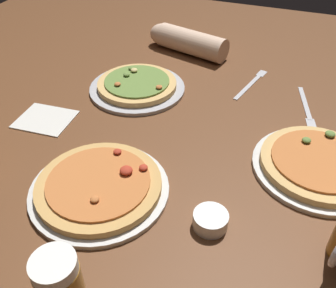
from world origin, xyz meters
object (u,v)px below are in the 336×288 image
pizza_plate_far (318,164)px  diner_arm (185,41)px  fork_spare (251,83)px  ramekin_sauce (210,220)px  fork_left (306,107)px  pizza_plate_side (137,86)px  pizza_plate_near (99,186)px  napkin_folded (45,119)px

pizza_plate_far → diner_arm: 0.73m
fork_spare → ramekin_sauce: bearing=-87.1°
fork_left → diner_arm: diner_arm is taller
fork_spare → pizza_plate_side: bearing=-153.4°
ramekin_sauce → fork_spare: (-0.03, 0.62, -0.01)m
fork_spare → diner_arm: 0.33m
fork_spare → diner_arm: (-0.29, 0.16, 0.04)m
pizza_plate_far → pizza_plate_side: 0.60m
pizza_plate_far → ramekin_sauce: pizza_plate_far is taller
pizza_plate_near → pizza_plate_far: bearing=29.0°
pizza_plate_side → diner_arm: diner_arm is taller
pizza_plate_side → fork_spare: size_ratio=1.37×
ramekin_sauce → pizza_plate_side: bearing=129.7°
pizza_plate_far → diner_arm: size_ratio=0.97×
pizza_plate_side → ramekin_sauce: size_ratio=4.16×
ramekin_sauce → fork_left: (0.15, 0.54, -0.01)m
pizza_plate_far → ramekin_sauce: bearing=-127.3°
ramekin_sauce → pizza_plate_near: bearing=179.0°
pizza_plate_far → pizza_plate_side: pizza_plate_far is taller
pizza_plate_near → fork_spare: pizza_plate_near is taller
pizza_plate_side → fork_left: size_ratio=1.40×
pizza_plate_near → diner_arm: (-0.06, 0.77, 0.03)m
fork_left → pizza_plate_side: bearing=-170.5°
napkin_folded → pizza_plate_near: bearing=-34.2°
pizza_plate_near → ramekin_sauce: (0.27, -0.00, 0.00)m
pizza_plate_near → ramekin_sauce: pizza_plate_near is taller
pizza_plate_near → diner_arm: bearing=94.2°
pizza_plate_side → ramekin_sauce: (0.37, -0.45, 0.00)m
pizza_plate_far → napkin_folded: (-0.76, -0.06, -0.01)m
pizza_plate_side → pizza_plate_far: bearing=-18.2°
pizza_plate_near → ramekin_sauce: size_ratio=4.33×
ramekin_sauce → napkin_folded: (-0.56, 0.20, -0.01)m
fork_left → diner_arm: 0.53m
pizza_plate_side → diner_arm: (0.05, 0.33, 0.03)m
pizza_plate_far → fork_spare: bearing=122.8°
pizza_plate_near → pizza_plate_far: pizza_plate_near is taller
pizza_plate_near → napkin_folded: 0.35m
fork_left → ramekin_sauce: bearing=-105.8°
diner_arm → fork_left: bearing=-26.8°
pizza_plate_side → fork_spare: pizza_plate_side is taller
napkin_folded → fork_left: size_ratio=0.70×
pizza_plate_near → ramekin_sauce: bearing=-1.0°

